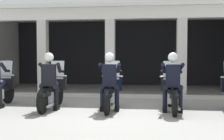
# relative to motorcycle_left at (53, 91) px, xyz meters

# --- Properties ---
(ground_plane) EXTENTS (80.00, 80.00, 0.00)m
(ground_plane) POSITION_rel_motorcycle_left_xyz_m (1.67, 2.93, -0.50)
(ground_plane) COLOR gray
(station_building) EXTENTS (11.61, 4.75, 3.46)m
(station_building) POSITION_rel_motorcycle_left_xyz_m (1.31, 5.22, 1.71)
(station_building) COLOR black
(station_building) RESTS_ON ground
(kerb_strip) EXTENTS (11.11, 0.24, 0.12)m
(kerb_strip) POSITION_rel_motorcycle_left_xyz_m (1.31, 2.30, -0.44)
(kerb_strip) COLOR #B7B5AD
(kerb_strip) RESTS_ON ground
(motorcycle_left) EXTENTS (0.62, 2.04, 1.35)m
(motorcycle_left) POSITION_rel_motorcycle_left_xyz_m (0.00, 0.00, 0.00)
(motorcycle_left) COLOR black
(motorcycle_left) RESTS_ON ground
(police_officer_left) EXTENTS (0.63, 0.61, 1.58)m
(police_officer_left) POSITION_rel_motorcycle_left_xyz_m (-0.00, -0.28, 0.44)
(police_officer_left) COLOR black
(police_officer_left) RESTS_ON ground
(motorcycle_center) EXTENTS (0.62, 2.04, 1.35)m
(motorcycle_center) POSITION_rel_motorcycle_left_xyz_m (1.67, 0.04, 0.00)
(motorcycle_center) COLOR black
(motorcycle_center) RESTS_ON ground
(police_officer_center) EXTENTS (0.63, 0.61, 1.58)m
(police_officer_center) POSITION_rel_motorcycle_left_xyz_m (1.67, -0.24, 0.44)
(police_officer_center) COLOR black
(police_officer_center) RESTS_ON ground
(motorcycle_right) EXTENTS (0.62, 2.04, 1.35)m
(motorcycle_right) POSITION_rel_motorcycle_left_xyz_m (3.35, 0.07, 0.00)
(motorcycle_right) COLOR black
(motorcycle_right) RESTS_ON ground
(police_officer_right) EXTENTS (0.63, 0.61, 1.58)m
(police_officer_right) POSITION_rel_motorcycle_left_xyz_m (3.34, -0.21, 0.44)
(police_officer_right) COLOR black
(police_officer_right) RESTS_ON ground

